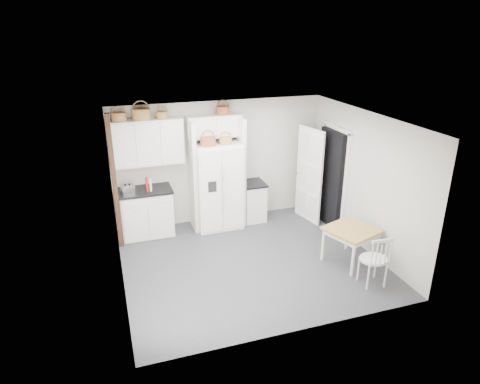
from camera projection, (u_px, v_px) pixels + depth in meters
name	position (u px, v px, depth m)	size (l,w,h in m)	color
floor	(250.00, 261.00, 7.82)	(4.50, 4.50, 0.00)	#2B2B2E
ceiling	(252.00, 120.00, 6.86)	(4.50, 4.50, 0.00)	white
wall_back	(220.00, 162.00, 9.11)	(4.50, 4.50, 0.00)	#B7B3A9
wall_left	(116.00, 212.00, 6.69)	(4.00, 4.00, 0.00)	#B7B3A9
wall_right	(364.00, 181.00, 8.00)	(4.00, 4.00, 0.00)	#B7B3A9
refrigerator	(218.00, 186.00, 8.90)	(0.94, 0.75, 1.81)	white
base_cab_left	(147.00, 213.00, 8.67)	(1.01, 0.64, 0.94)	silver
base_cab_right	(253.00, 202.00, 9.36)	(0.47, 0.56, 0.82)	silver
dining_table	(350.00, 245.00, 7.69)	(0.79, 0.79, 0.66)	olive
windsor_chair	(373.00, 259.00, 6.98)	(0.45, 0.41, 0.93)	silver
counter_left	(145.00, 190.00, 8.49)	(1.06, 0.68, 0.04)	black
counter_right	(253.00, 183.00, 9.20)	(0.50, 0.60, 0.04)	black
toaster	(128.00, 189.00, 8.28)	(0.24, 0.14, 0.17)	silver
cookbook_red	(147.00, 185.00, 8.38)	(0.04, 0.17, 0.25)	#B4150D
cookbook_cream	(151.00, 185.00, 8.40)	(0.03, 0.15, 0.23)	beige
basket_upper_a	(119.00, 117.00, 7.97)	(0.28, 0.28, 0.16)	olive
basket_upper_b	(141.00, 114.00, 8.08)	(0.35, 0.35, 0.20)	olive
basket_upper_c	(162.00, 115.00, 8.20)	(0.23, 0.23, 0.13)	olive
basket_bridge_b	(223.00, 110.00, 8.55)	(0.28, 0.28, 0.16)	maroon
basket_fridge_a	(208.00, 141.00, 8.39)	(0.31, 0.31, 0.17)	maroon
basket_fridge_b	(226.00, 141.00, 8.50)	(0.25, 0.25, 0.14)	olive
upper_cabinet	(147.00, 142.00, 8.30)	(1.40, 0.34, 0.90)	silver
bridge_cabinet	(214.00, 126.00, 8.61)	(1.12, 0.34, 0.45)	silver
fridge_panel_left	(193.00, 176.00, 8.71)	(0.08, 0.60, 2.30)	silver
fridge_panel_right	(240.00, 171.00, 9.00)	(0.08, 0.60, 2.30)	silver
trim_post	(115.00, 183.00, 7.89)	(0.09, 0.09, 2.60)	black
doorway_void	(332.00, 178.00, 8.95)	(0.18, 0.85, 2.05)	black
door_slab	(309.00, 175.00, 9.15)	(0.80, 0.04, 2.05)	white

